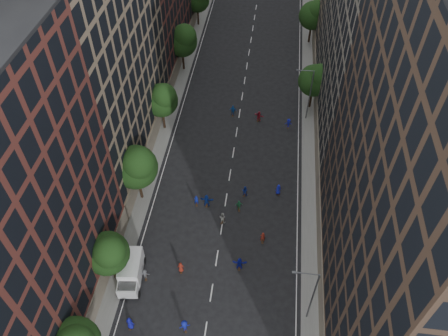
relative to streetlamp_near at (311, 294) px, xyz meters
name	(u,v)px	position (x,y,z in m)	size (l,w,h in m)	color
ground	(236,134)	(-10.37, 28.00, -5.17)	(240.00, 240.00, 0.00)	black
sidewalk_left	(170,98)	(-22.37, 35.50, -5.09)	(4.00, 105.00, 0.15)	slate
sidewalk_right	(314,109)	(1.63, 35.50, -5.09)	(4.00, 105.00, 0.15)	slate
bldg_left_b	(79,45)	(-29.37, 23.00, 11.83)	(14.00, 26.00, 34.00)	#816C54
bldg_right_a	(441,198)	(8.63, 3.00, 12.83)	(14.00, 30.00, 36.00)	#402E22
bldg_right_b	(389,31)	(8.63, 32.00, 11.33)	(14.00, 28.00, 33.00)	#655F54
tree_left_1	(108,253)	(-21.39, 1.86, 0.38)	(4.80, 4.80, 8.21)	black
tree_left_2	(137,166)	(-21.36, 13.83, 1.19)	(5.60, 5.60, 9.45)	black
tree_left_3	(162,99)	(-21.38, 27.85, 0.65)	(5.00, 5.00, 8.58)	black
tree_left_4	(183,40)	(-21.37, 43.84, 0.93)	(5.40, 5.40, 9.08)	black
tree_right_a	(316,79)	(1.02, 35.85, 0.46)	(5.00, 5.00, 8.39)	black
tree_right_b	(314,14)	(1.02, 55.85, 0.79)	(5.20, 5.20, 8.83)	black
streetlamp_near	(311,294)	(0.00, 0.00, 0.00)	(2.64, 0.22, 9.06)	#595B60
streetlamp_far	(309,92)	(0.00, 33.00, 0.00)	(2.64, 0.22, 9.06)	#595B60
cargo_van	(131,271)	(-19.68, 2.18, -3.69)	(3.02, 5.50, 2.81)	white
skater_0	(130,323)	(-18.28, -3.46, -4.25)	(0.90, 0.58, 1.84)	#111491
skater_3	(185,326)	(-12.53, -3.03, -4.28)	(1.15, 0.66, 1.78)	#121C97
skater_5	(240,264)	(-7.57, 5.03, -4.24)	(1.72, 0.55, 1.85)	#131A9D
skater_6	(181,267)	(-14.27, 3.80, -4.40)	(0.75, 0.49, 1.53)	maroon
skater_7	(263,237)	(-5.15, 9.09, -4.33)	(0.61, 0.40, 1.68)	maroon
skater_8	(222,218)	(-10.38, 11.35, -4.31)	(0.83, 0.65, 1.71)	#BBBCB7
skater_9	(145,275)	(-18.15, 2.37, -4.40)	(0.99, 0.57, 1.53)	#45464A
skater_10	(239,205)	(-8.50, 13.60, -4.32)	(0.99, 0.41, 1.69)	#227443
skater_11	(207,201)	(-12.77, 13.76, -4.20)	(1.79, 0.57, 1.93)	navy
skater_12	(278,190)	(-3.56, 16.95, -4.35)	(0.80, 0.52, 1.64)	#151BAA
skater_13	(196,200)	(-14.14, 13.77, -4.35)	(0.60, 0.39, 1.63)	navy
skater_14	(245,191)	(-7.98, 16.17, -4.37)	(0.78, 0.60, 1.60)	#122A96
skater_15	(288,123)	(-2.54, 30.60, -4.38)	(1.02, 0.58, 1.57)	#161BB9
skater_16	(233,111)	(-11.37, 32.40, -4.22)	(1.11, 0.46, 1.89)	#144EA6
skater_17	(259,116)	(-7.20, 31.63, -4.32)	(1.58, 0.50, 1.70)	#A91C30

